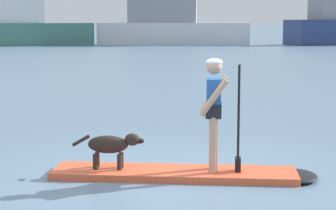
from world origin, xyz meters
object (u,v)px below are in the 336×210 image
object	(u,v)px
dog	(112,145)
moored_boat_port	(170,26)
moored_boat_starboard	(20,28)
paddleboard	(190,174)
person_paddler	(215,106)

from	to	relation	value
dog	moored_boat_port	world-z (taller)	moored_boat_port
moored_boat_starboard	moored_boat_port	world-z (taller)	moored_boat_starboard
paddleboard	moored_boat_starboard	distance (m)	44.77
person_paddler	moored_boat_port	bearing A→B (deg)	85.43
paddleboard	person_paddler	distance (m)	1.04
person_paddler	dog	distance (m)	1.59
dog	moored_boat_starboard	xyz separation A→B (m)	(-7.56, 43.70, 1.00)
paddleboard	dog	size ratio (longest dim) A/B	3.68
person_paddler	moored_boat_port	size ratio (longest dim) A/B	0.12
paddleboard	moored_boat_port	xyz separation A→B (m)	(3.90, 44.48, 1.56)
moored_boat_port	paddleboard	bearing A→B (deg)	-95.01
paddleboard	dog	xyz separation A→B (m)	(-1.12, 0.20, 0.39)
paddleboard	moored_boat_starboard	xyz separation A→B (m)	(-8.68, 43.90, 1.39)
paddleboard	dog	bearing A→B (deg)	169.74
paddleboard	dog	world-z (taller)	dog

